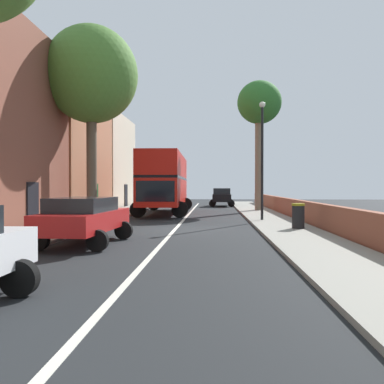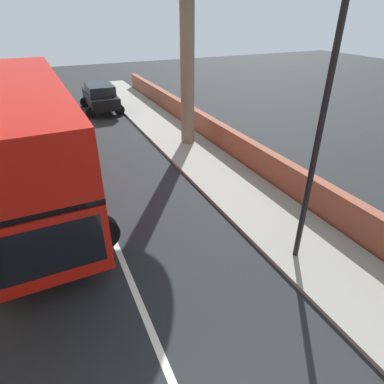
{
  "view_description": "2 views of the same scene",
  "coord_description": "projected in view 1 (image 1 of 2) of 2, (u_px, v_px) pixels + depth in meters",
  "views": [
    {
      "loc": [
        1.71,
        -17.6,
        1.9
      ],
      "look_at": [
        0.35,
        7.43,
        1.56
      ],
      "focal_mm": 37.34,
      "sensor_mm": 36.0,
      "label": 1
    },
    {
      "loc": [
        -1.14,
        -1.18,
        5.95
      ],
      "look_at": [
        1.53,
        4.6,
        2.36
      ],
      "focal_mm": 30.67,
      "sensor_mm": 36.0,
      "label": 2
    }
  ],
  "objects": [
    {
      "name": "ground_plane",
      "position": [
        175.0,
        229.0,
        17.69
      ],
      "size": [
        84.0,
        84.0,
        0.0
      ],
      "primitive_type": "plane",
      "color": "black"
    },
    {
      "name": "road_centre_line",
      "position": [
        175.0,
        229.0,
        17.69
      ],
      "size": [
        0.16,
        54.0,
        0.01
      ],
      "primitive_type": "cube",
      "color": "silver",
      "rests_on": "ground"
    },
    {
      "name": "sidewalk_left",
      "position": [
        67.0,
        227.0,
        17.96
      ],
      "size": [
        2.6,
        60.0,
        0.12
      ],
      "primitive_type": "cube",
      "color": "gray",
      "rests_on": "ground"
    },
    {
      "name": "sidewalk_right",
      "position": [
        287.0,
        229.0,
        17.43
      ],
      "size": [
        2.6,
        60.0,
        0.12
      ],
      "primitive_type": "cube",
      "color": "gray",
      "rests_on": "ground"
    },
    {
      "name": "boundary_wall_right",
      "position": [
        323.0,
        217.0,
        17.34
      ],
      "size": [
        0.36,
        54.0,
        1.15
      ],
      "primitive_type": "cube",
      "color": "brown",
      "rests_on": "ground"
    },
    {
      "name": "double_decker_bus",
      "position": [
        165.0,
        180.0,
        27.97
      ],
      "size": [
        3.72,
        11.05,
        4.06
      ],
      "color": "red",
      "rests_on": "ground"
    },
    {
      "name": "parked_car_red_left_1",
      "position": [
        85.0,
        217.0,
        13.01
      ],
      "size": [
        2.59,
        4.58,
        1.55
      ],
      "color": "#AD1919",
      "rests_on": "ground"
    },
    {
      "name": "parked_car_black_right_4",
      "position": [
        222.0,
        196.0,
        38.35
      ],
      "size": [
        2.46,
        4.54,
        1.73
      ],
      "color": "black",
      "rests_on": "ground"
    },
    {
      "name": "street_tree_left_0",
      "position": [
        91.0,
        76.0,
        21.58
      ],
      "size": [
        5.01,
        5.01,
        10.45
      ],
      "color": "brown",
      "rests_on": "sidewalk_left"
    },
    {
      "name": "street_tree_right_1",
      "position": [
        259.0,
        107.0,
        30.23
      ],
      "size": [
        3.33,
        3.33,
        9.8
      ],
      "color": "#7A6B56",
      "rests_on": "sidewalk_right"
    },
    {
      "name": "lamppost_right",
      "position": [
        262.0,
        151.0,
        21.31
      ],
      "size": [
        0.32,
        0.32,
        6.31
      ],
      "color": "black",
      "rests_on": "sidewalk_right"
    },
    {
      "name": "litter_bin_right",
      "position": [
        298.0,
        216.0,
        16.93
      ],
      "size": [
        0.55,
        0.55,
        1.06
      ],
      "color": "black",
      "rests_on": "sidewalk_right"
    }
  ]
}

